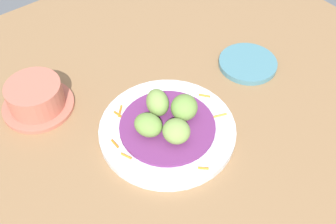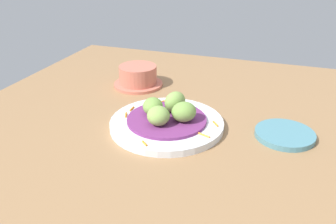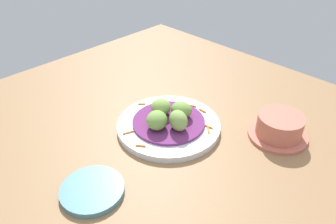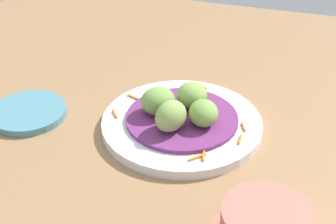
{
  "view_description": "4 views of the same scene",
  "coord_description": "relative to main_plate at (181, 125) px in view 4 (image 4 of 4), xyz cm",
  "views": [
    {
      "loc": [
        33.54,
        37.83,
        62.26
      ],
      "look_at": [
        3.01,
        -1.0,
        6.35
      ],
      "focal_mm": 43.85,
      "sensor_mm": 36.0,
      "label": 1
    },
    {
      "loc": [
        -18.97,
        65.61,
        39.95
      ],
      "look_at": [
        3.37,
        0.76,
        6.17
      ],
      "focal_mm": 37.52,
      "sensor_mm": 36.0,
      "label": 2
    },
    {
      "loc": [
        -42.09,
        -45.24,
        51.32
      ],
      "look_at": [
        4.2,
        0.48,
        6.46
      ],
      "focal_mm": 34.87,
      "sensor_mm": 36.0,
      "label": 3
    },
    {
      "loc": [
        21.14,
        -63.38,
        48.17
      ],
      "look_at": [
        2.27,
        -2.04,
        6.04
      ],
      "focal_mm": 53.62,
      "sensor_mm": 36.0,
      "label": 4
    }
  ],
  "objects": [
    {
      "name": "carrot_garnish",
      "position": [
        1.04,
        -1.07,
        0.98
      ],
      "size": [
        21.85,
        21.53,
        0.4
      ],
      "color": "orange",
      "rests_on": "main_plate"
    },
    {
      "name": "guac_scoop_left",
      "position": [
        -0.68,
        -3.63,
        3.85
      ],
      "size": [
        5.98,
        6.66,
        4.79
      ],
      "primitive_type": "ellipsoid",
      "rotation": [
        0.0,
        0.0,
        4.3
      ],
      "color": "#84A851",
      "rests_on": "cabbage_bed"
    },
    {
      "name": "guac_scoop_back",
      "position": [
        -3.63,
        0.68,
        3.63
      ],
      "size": [
        7.42,
        7.39,
        4.35
      ],
      "primitive_type": "ellipsoid",
      "rotation": [
        0.0,
        0.0,
        0.75
      ],
      "color": "#759E47",
      "rests_on": "cabbage_bed"
    },
    {
      "name": "table_surface",
      "position": [
        -3.94,
        0.21,
        -1.78
      ],
      "size": [
        110.0,
        110.0,
        2.0
      ],
      "primitive_type": "cube",
      "color": "#936D47",
      "rests_on": "ground"
    },
    {
      "name": "guac_scoop_center",
      "position": [
        3.63,
        -0.68,
        3.39
      ],
      "size": [
        5.87,
        6.41,
        3.88
      ],
      "primitive_type": "ellipsoid",
      "rotation": [
        0.0,
        0.0,
        5.01
      ],
      "color": "#759E47",
      "rests_on": "cabbage_bed"
    },
    {
      "name": "side_plate_small",
      "position": [
        -25.31,
        -3.76,
        -0.18
      ],
      "size": [
        12.6,
        12.6,
        1.21
      ],
      "primitive_type": "cylinder",
      "color": "teal",
      "rests_on": "table_surface"
    },
    {
      "name": "main_plate",
      "position": [
        0.0,
        0.0,
        0.0
      ],
      "size": [
        25.46,
        25.46,
        1.56
      ],
      "primitive_type": "cylinder",
      "color": "silver",
      "rests_on": "table_surface"
    },
    {
      "name": "cabbage_bed",
      "position": [
        -0.0,
        0.0,
        1.12
      ],
      "size": [
        17.79,
        17.79,
        0.67
      ],
      "primitive_type": "cylinder",
      "color": "#702D6B",
      "rests_on": "main_plate"
    },
    {
      "name": "guac_scoop_right",
      "position": [
        0.68,
        3.63,
        3.55
      ],
      "size": [
        5.17,
        5.29,
        4.19
      ],
      "primitive_type": "ellipsoid",
      "rotation": [
        0.0,
        0.0,
        3.2
      ],
      "color": "#84A851",
      "rests_on": "cabbage_bed"
    }
  ]
}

